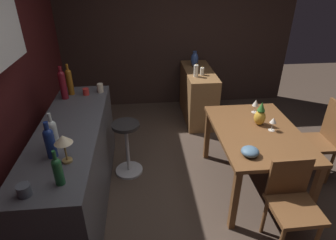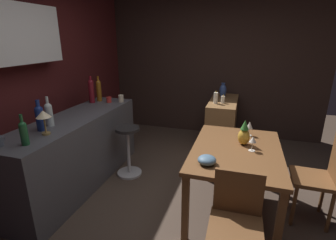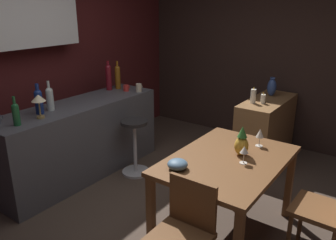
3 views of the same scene
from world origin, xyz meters
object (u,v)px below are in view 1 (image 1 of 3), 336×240
(chair_by_doorway, at_px, (321,139))
(pillar_candle_short, at_px, (196,71))
(sideboard_cabinet, at_px, (198,94))
(pineapple_centerpiece, at_px, (260,115))
(cup_slate, at_px, (24,190))
(wine_glass_left, at_px, (273,121))
(wine_bottle_ruby, at_px, (63,83))
(wine_bottle_cobalt, at_px, (50,141))
(cup_cream, at_px, (100,88))
(fruit_bowl, at_px, (250,151))
(chair_near_window, at_px, (292,202))
(wine_bottle_clear, at_px, (53,133))
(dining_table, at_px, (257,138))
(pillar_candle_tall, at_px, (202,71))
(wine_glass_right, at_px, (256,103))
(counter_lamp, at_px, (63,141))
(bar_stool, at_px, (127,147))
(wine_bottle_amber, at_px, (69,81))
(wine_bottle_green, at_px, (58,170))
(vase_ceramic_blue, at_px, (195,59))

(chair_by_doorway, distance_m, pillar_candle_short, 1.88)
(sideboard_cabinet, distance_m, pineapple_centerpiece, 1.70)
(pillar_candle_short, bearing_deg, cup_slate, 145.75)
(wine_glass_left, height_order, wine_bottle_ruby, wine_bottle_ruby)
(wine_bottle_cobalt, height_order, cup_cream, wine_bottle_cobalt)
(fruit_bowl, xyz_separation_m, wine_bottle_cobalt, (-0.07, 1.71, 0.27))
(chair_near_window, xyz_separation_m, wine_bottle_ruby, (1.45, 2.15, 0.61))
(fruit_bowl, height_order, wine_bottle_clear, wine_bottle_clear)
(dining_table, height_order, pillar_candle_tall, pillar_candle_tall)
(wine_glass_right, height_order, cup_cream, cup_cream)
(wine_bottle_cobalt, xyz_separation_m, pillar_candle_tall, (2.02, -1.66, -0.17))
(sideboard_cabinet, bearing_deg, counter_lamp, 146.43)
(counter_lamp, bearing_deg, pillar_candle_short, -34.88)
(wine_glass_left, height_order, wine_glass_right, wine_glass_right)
(dining_table, distance_m, sideboard_cabinet, 1.78)
(chair_near_window, height_order, fruit_bowl, chair_near_window)
(chair_by_doorway, bearing_deg, pineapple_centerpiece, 87.39)
(wine_bottle_ruby, bearing_deg, wine_glass_left, -107.05)
(bar_stool, xyz_separation_m, wine_bottle_amber, (0.42, 0.64, 0.71))
(dining_table, xyz_separation_m, counter_lamp, (-0.57, 1.82, 0.44))
(wine_glass_left, relative_size, wine_bottle_ruby, 0.39)
(chair_near_window, bearing_deg, pineapple_centerpiece, -0.64)
(wine_bottle_green, bearing_deg, dining_table, -65.55)
(bar_stool, height_order, pillar_candle_tall, pillar_candle_tall)
(sideboard_cabinet, xyz_separation_m, pillar_candle_tall, (-0.20, -0.00, 0.47))
(wine_bottle_clear, distance_m, pillar_candle_short, 2.40)
(chair_near_window, relative_size, bar_stool, 1.22)
(wine_bottle_green, distance_m, cup_slate, 0.25)
(chair_by_doorway, xyz_separation_m, wine_bottle_clear, (-0.44, 2.79, 0.52))
(pillar_candle_tall, bearing_deg, bar_stool, 135.96)
(chair_near_window, xyz_separation_m, pillar_candle_tall, (2.30, 0.34, 0.40))
(wine_bottle_ruby, distance_m, wine_bottle_amber, 0.13)
(chair_by_doorway, height_order, wine_bottle_green, wine_bottle_green)
(pineapple_centerpiece, height_order, wine_bottle_amber, wine_bottle_amber)
(chair_near_window, relative_size, counter_lamp, 3.42)
(cup_slate, relative_size, vase_ceramic_blue, 0.51)
(wine_bottle_clear, relative_size, wine_bottle_ruby, 0.83)
(pineapple_centerpiece, distance_m, vase_ceramic_blue, 1.86)
(pineapple_centerpiece, bearing_deg, sideboard_cabinet, 12.34)
(sideboard_cabinet, bearing_deg, wine_bottle_ruby, 120.21)
(fruit_bowl, relative_size, pillar_candle_tall, 1.20)
(sideboard_cabinet, height_order, wine_bottle_amber, wine_bottle_amber)
(bar_stool, distance_m, wine_glass_left, 1.67)
(chair_near_window, relative_size, cup_slate, 6.49)
(wine_bottle_green, distance_m, pillar_candle_short, 2.70)
(chair_by_doorway, height_order, pillar_candle_tall, pillar_candle_tall)
(wine_glass_left, relative_size, wine_bottle_clear, 0.47)
(fruit_bowl, bearing_deg, sideboard_cabinet, 1.34)
(dining_table, height_order, wine_bottle_green, wine_bottle_green)
(pineapple_centerpiece, relative_size, wine_bottle_ruby, 0.69)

